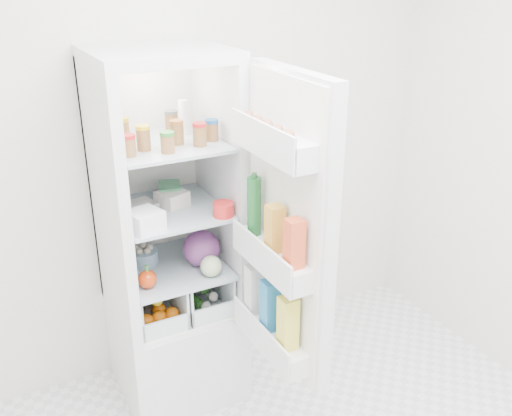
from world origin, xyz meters
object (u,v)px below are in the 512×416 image
refrigerator (169,274)px  mushroom_bowl (144,257)px  fridge_door (284,235)px  red_cabbage (201,248)px

refrigerator → mushroom_bowl: size_ratio=12.70×
refrigerator → fridge_door: size_ratio=1.38×
mushroom_bowl → fridge_door: fridge_door is taller
mushroom_bowl → red_cabbage: bearing=-31.8°
fridge_door → red_cabbage: bearing=17.9°
red_cabbage → mushroom_bowl: (-0.25, 0.15, -0.06)m
refrigerator → mushroom_bowl: refrigerator is taller
mushroom_bowl → fridge_door: (0.41, -0.67, 0.31)m
refrigerator → red_cabbage: size_ratio=9.88×
refrigerator → fridge_door: 0.82m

